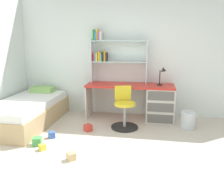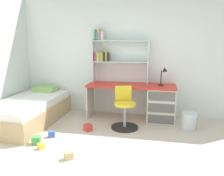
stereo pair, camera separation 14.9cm
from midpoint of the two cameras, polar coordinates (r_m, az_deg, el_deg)
The scene contains 13 objects.
ground_plane at distance 3.18m, azimuth 2.21°, elevation -19.71°, with size 6.17×5.74×0.02m, color beige.
room_shell at distance 4.28m, azimuth -11.77°, elevation 7.98°, with size 6.17×5.74×2.78m.
desk at distance 4.89m, azimuth 11.12°, elevation -3.24°, with size 1.84×0.59×0.74m.
bookshelf_hutch at distance 5.01m, azimuth 0.88°, elevation 8.81°, with size 1.21×0.22×1.15m.
desk_lamp at distance 4.77m, azimuth 13.75°, elevation 3.50°, with size 0.20×0.16×0.38m.
swivel_chair at distance 4.42m, azimuth 4.10°, elevation -5.92°, with size 0.52×0.52×0.79m.
bed_platform at distance 4.96m, azimuth -19.10°, elevation -5.34°, with size 1.02×1.97×0.62m.
waste_bin at distance 4.63m, azimuth 19.48°, elevation -7.74°, with size 0.28×0.28×0.32m, color silver.
toy_block_yellow_0 at distance 3.81m, azimuth -16.10°, elevation -13.70°, with size 0.09×0.09×0.09m, color gold.
toy_block_green_1 at distance 3.98m, azimuth -17.21°, elevation -12.28°, with size 0.13×0.13×0.13m, color #479E51.
toy_block_red_2 at distance 4.35m, azimuth -4.99°, elevation -9.76°, with size 0.12×0.12×0.12m, color red.
toy_block_blue_3 at distance 4.19m, azimuth -13.81°, elevation -11.04°, with size 0.11×0.11×0.11m, color #3860B7.
toy_block_natural_4 at distance 3.42m, azimuth -9.46°, elevation -16.23°, with size 0.11×0.11×0.11m, color tan.
Camera 2 is at (0.51, -2.67, 1.64)m, focal length 36.81 mm.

